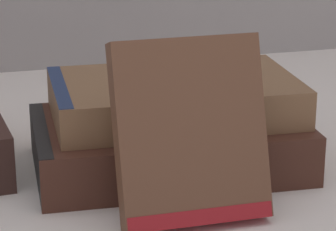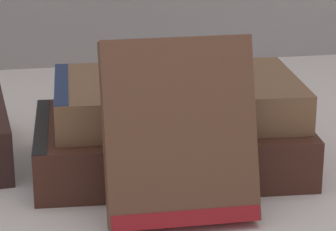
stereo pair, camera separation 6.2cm
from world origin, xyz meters
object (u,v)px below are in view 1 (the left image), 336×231
object	(u,v)px
book_flat_bottom	(163,144)
book_flat_top	(169,98)
book_leaning_front	(191,138)
pocket_watch	(204,78)

from	to	relation	value
book_flat_bottom	book_flat_top	size ratio (longest dim) A/B	1.10
book_leaning_front	book_flat_top	bearing A→B (deg)	83.50
book_flat_top	pocket_watch	world-z (taller)	pocket_watch
book_flat_top	book_leaning_front	bearing A→B (deg)	-93.59
book_leaning_front	pocket_watch	size ratio (longest dim) A/B	2.85
book_flat_bottom	pocket_watch	size ratio (longest dim) A/B	4.94
book_flat_top	book_flat_bottom	bearing A→B (deg)	-128.61
pocket_watch	book_flat_top	bearing A→B (deg)	153.42
book_flat_bottom	book_flat_top	bearing A→B (deg)	51.52
book_flat_bottom	pocket_watch	distance (m)	0.07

